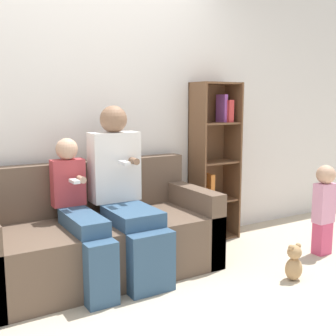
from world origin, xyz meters
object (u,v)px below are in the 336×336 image
Objects in this scene: child_seated at (82,215)px; bookshelf at (213,162)px; toddler_standing at (324,205)px; teddy_bear at (294,263)px; couch at (99,239)px; adult_seated at (125,189)px.

bookshelf is at bearing 16.02° from child_seated.
bookshelf is at bearing 121.47° from toddler_standing.
teddy_bear is at bearing -94.66° from bookshelf.
toddler_standing is at bearing 22.37° from teddy_bear.
teddy_bear is at bearing -157.63° from toddler_standing.
couch reaches higher than toddler_standing.
child_seated is at bearing 167.20° from toddler_standing.
adult_seated is 1.64× the size of toddler_standing.
couch is 1.44m from bookshelf.
child_seated is (-0.18, -0.14, 0.25)m from couch.
bookshelf reaches higher than teddy_bear.
toddler_standing is 2.80× the size of teddy_bear.
adult_seated is at bearing 162.48° from toddler_standing.
child_seated is 2.11m from toddler_standing.
toddler_standing is (1.68, -0.53, -0.24)m from adult_seated.
couch is 1.71× the size of child_seated.
child_seated reaches higher than couch.
adult_seated is 4.60× the size of teddy_bear.
adult_seated is 1.78m from toddler_standing.
bookshelf is (1.51, 0.43, 0.22)m from child_seated.
toddler_standing is at bearing -58.53° from bookshelf.
bookshelf is 5.32× the size of teddy_bear.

